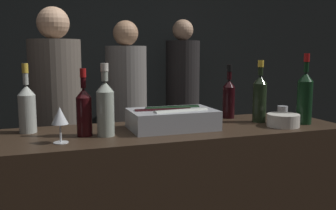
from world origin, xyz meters
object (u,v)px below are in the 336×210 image
at_px(red_wine_bottle_burgundy, 305,96).
at_px(white_wine_bottle, 105,106).
at_px(bowl_white, 283,120).
at_px(candle_votive, 283,110).
at_px(wine_glass, 60,117).
at_px(person_grey_polo, 57,119).
at_px(champagne_bottle, 260,97).
at_px(red_wine_bottle_tall, 84,110).
at_px(person_blond_tee, 182,94).
at_px(red_wine_bottle_black_foil, 229,97).
at_px(rose_wine_bottle, 27,107).
at_px(ice_bin_with_bottles, 172,118).
at_px(person_in_hoodie, 127,107).

bearing_deg(red_wine_bottle_burgundy, white_wine_bottle, 177.42).
xyz_separation_m(bowl_white, candle_votive, (0.25, 0.35, -0.01)).
xyz_separation_m(candle_votive, white_wine_bottle, (-1.17, -0.27, 0.12)).
relative_size(wine_glass, person_grey_polo, 0.09).
xyz_separation_m(champagne_bottle, person_grey_polo, (-1.06, 0.80, -0.20)).
height_order(candle_votive, red_wine_bottle_tall, red_wine_bottle_tall).
height_order(candle_votive, red_wine_bottle_burgundy, red_wine_bottle_burgundy).
height_order(candle_votive, person_blond_tee, person_blond_tee).
bearing_deg(red_wine_bottle_black_foil, white_wine_bottle, -162.32).
relative_size(candle_votive, red_wine_bottle_burgundy, 0.17).
bearing_deg(rose_wine_bottle, champagne_bottle, -5.59).
distance_m(white_wine_bottle, red_wine_bottle_burgundy, 1.08).
bearing_deg(champagne_bottle, ice_bin_with_bottles, -177.83).
bearing_deg(wine_glass, rose_wine_bottle, 117.18).
relative_size(candle_votive, red_wine_bottle_black_foil, 0.20).
bearing_deg(white_wine_bottle, person_grey_polo, 102.00).
height_order(bowl_white, red_wine_bottle_burgundy, red_wine_bottle_burgundy).
xyz_separation_m(candle_votive, champagne_bottle, (-0.30, -0.20, 0.12)).
height_order(bowl_white, red_wine_bottle_tall, red_wine_bottle_tall).
bearing_deg(rose_wine_bottle, candle_votive, 2.94).
distance_m(red_wine_bottle_tall, person_grey_polo, 0.86).
xyz_separation_m(red_wine_bottle_tall, red_wine_bottle_burgundy, (1.17, -0.08, 0.03)).
bearing_deg(candle_votive, person_grey_polo, 156.21).
bearing_deg(white_wine_bottle, person_blond_tee, 59.25).
xyz_separation_m(candle_votive, red_wine_bottle_burgundy, (-0.09, -0.32, 0.13)).
relative_size(wine_glass, candle_votive, 2.46).
distance_m(red_wine_bottle_burgundy, champagne_bottle, 0.24).
distance_m(candle_votive, champagne_bottle, 0.38).
xyz_separation_m(white_wine_bottle, red_wine_bottle_burgundy, (1.08, -0.05, 0.01)).
bearing_deg(bowl_white, rose_wine_bottle, 168.00).
xyz_separation_m(bowl_white, red_wine_bottle_burgundy, (0.15, 0.03, 0.12)).
distance_m(bowl_white, champagne_bottle, 0.19).
relative_size(wine_glass, champagne_bottle, 0.46).
relative_size(person_blond_tee, person_grey_polo, 1.02).
bearing_deg(person_in_hoodie, white_wine_bottle, -175.30).
xyz_separation_m(wine_glass, person_blond_tee, (1.30, 1.91, -0.15)).
distance_m(red_wine_bottle_black_foil, person_blond_tee, 1.62).
bearing_deg(person_grey_polo, ice_bin_with_bottles, 149.04).
xyz_separation_m(ice_bin_with_bottles, person_grey_polo, (-0.53, 0.82, -0.11)).
height_order(ice_bin_with_bottles, red_wine_bottle_tall, red_wine_bottle_tall).
height_order(white_wine_bottle, person_in_hoodie, person_in_hoodie).
height_order(ice_bin_with_bottles, wine_glass, wine_glass).
distance_m(wine_glass, candle_votive, 1.43).
height_order(ice_bin_with_bottles, candle_votive, ice_bin_with_bottles).
bearing_deg(person_grey_polo, red_wine_bottle_black_foil, 172.67).
distance_m(red_wine_bottle_burgundy, person_grey_polo, 1.57).
bearing_deg(ice_bin_with_bottles, red_wine_bottle_burgundy, -8.13).
bearing_deg(red_wine_bottle_tall, red_wine_bottle_burgundy, -4.04).
distance_m(white_wine_bottle, rose_wine_bottle, 0.40).
height_order(red_wine_bottle_tall, red_wine_bottle_black_foil, same).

